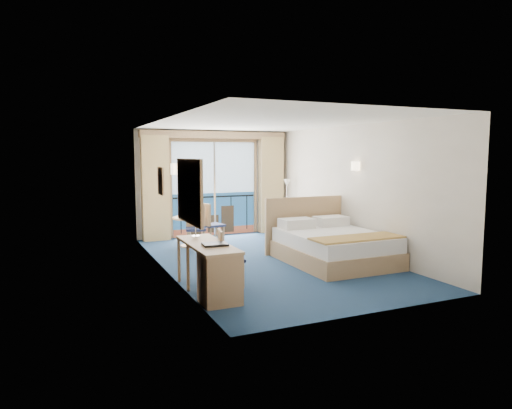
# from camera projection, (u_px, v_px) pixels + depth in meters

# --- Properties ---
(floor) EXTENTS (6.50, 6.50, 0.00)m
(floor) POSITION_uv_depth(u_px,v_px,m) (267.00, 261.00, 8.98)
(floor) COLOR navy
(floor) RESTS_ON ground
(room_walls) EXTENTS (4.04, 6.54, 2.72)m
(room_walls) POSITION_uv_depth(u_px,v_px,m) (268.00, 171.00, 8.79)
(room_walls) COLOR beige
(room_walls) RESTS_ON ground
(balcony_door) EXTENTS (2.36, 0.03, 2.52)m
(balcony_door) POSITION_uv_depth(u_px,v_px,m) (214.00, 191.00, 11.78)
(balcony_door) COLOR navy
(balcony_door) RESTS_ON room_walls
(curtain_left) EXTENTS (0.65, 0.22, 2.55)m
(curtain_left) POSITION_uv_depth(u_px,v_px,m) (155.00, 188.00, 11.01)
(curtain_left) COLOR tan
(curtain_left) RESTS_ON room_walls
(curtain_right) EXTENTS (0.65, 0.22, 2.55)m
(curtain_right) POSITION_uv_depth(u_px,v_px,m) (271.00, 185.00, 12.26)
(curtain_right) COLOR tan
(curtain_right) RESTS_ON room_walls
(pelmet) EXTENTS (3.80, 0.25, 0.18)m
(pelmet) POSITION_uv_depth(u_px,v_px,m) (215.00, 135.00, 11.52)
(pelmet) COLOR tan
(pelmet) RESTS_ON room_walls
(mirror) EXTENTS (0.05, 1.25, 0.95)m
(mirror) POSITION_uv_depth(u_px,v_px,m) (189.00, 191.00, 6.66)
(mirror) COLOR tan
(mirror) RESTS_ON room_walls
(wall_print) EXTENTS (0.04, 0.42, 0.52)m
(wall_print) POSITION_uv_depth(u_px,v_px,m) (161.00, 181.00, 8.42)
(wall_print) COLOR tan
(wall_print) RESTS_ON room_walls
(sconce_left) EXTENTS (0.18, 0.18, 0.18)m
(sconce_left) POSITION_uv_depth(u_px,v_px,m) (176.00, 169.00, 7.46)
(sconce_left) COLOR #FFE3B2
(sconce_left) RESTS_ON room_walls
(sconce_right) EXTENTS (0.18, 0.18, 0.18)m
(sconce_right) POSITION_uv_depth(u_px,v_px,m) (356.00, 166.00, 9.42)
(sconce_right) COLOR #FFE3B2
(sconce_right) RESTS_ON room_walls
(bed) EXTENTS (1.89, 2.25, 1.19)m
(bed) POSITION_uv_depth(u_px,v_px,m) (332.00, 245.00, 8.86)
(bed) COLOR tan
(bed) RESTS_ON ground
(nightstand) EXTENTS (0.39, 0.37, 0.51)m
(nightstand) POSITION_uv_depth(u_px,v_px,m) (318.00, 234.00, 10.59)
(nightstand) COLOR tan
(nightstand) RESTS_ON ground
(phone) EXTENTS (0.25, 0.22, 0.09)m
(phone) POSITION_uv_depth(u_px,v_px,m) (318.00, 221.00, 10.51)
(phone) COLOR beige
(phone) RESTS_ON nightstand
(armchair) EXTENTS (0.96, 0.98, 0.79)m
(armchair) POSITION_uv_depth(u_px,v_px,m) (295.00, 225.00, 11.00)
(armchair) COLOR #4C505D
(armchair) RESTS_ON ground
(floor_lamp) EXTENTS (0.20, 0.20, 1.45)m
(floor_lamp) POSITION_uv_depth(u_px,v_px,m) (287.00, 193.00, 11.92)
(floor_lamp) COLOR silver
(floor_lamp) RESTS_ON ground
(desk) EXTENTS (0.56, 1.62, 0.76)m
(desk) POSITION_uv_depth(u_px,v_px,m) (217.00, 272.00, 6.48)
(desk) COLOR tan
(desk) RESTS_ON ground
(desk_chair) EXTENTS (0.47, 0.46, 0.91)m
(desk_chair) POSITION_uv_depth(u_px,v_px,m) (227.00, 255.00, 7.20)
(desk_chair) COLOR #1F2649
(desk_chair) RESTS_ON ground
(folder) EXTENTS (0.37, 0.29, 0.03)m
(folder) POSITION_uv_depth(u_px,v_px,m) (215.00, 244.00, 6.67)
(folder) COLOR black
(folder) RESTS_ON desk
(desk_lamp) EXTENTS (0.13, 0.13, 0.47)m
(desk_lamp) POSITION_uv_depth(u_px,v_px,m) (195.00, 216.00, 7.20)
(desk_lamp) COLOR silver
(desk_lamp) RESTS_ON desk
(round_table) EXTENTS (0.75, 0.75, 0.68)m
(round_table) POSITION_uv_depth(u_px,v_px,m) (189.00, 224.00, 10.35)
(round_table) COLOR tan
(round_table) RESTS_ON ground
(table_chair_a) EXTENTS (0.51, 0.51, 0.99)m
(table_chair_a) POSITION_uv_depth(u_px,v_px,m) (210.00, 222.00, 10.40)
(table_chair_a) COLOR #1F2649
(table_chair_a) RESTS_ON ground
(table_chair_b) EXTENTS (0.52, 0.53, 0.99)m
(table_chair_b) POSITION_uv_depth(u_px,v_px,m) (196.00, 225.00, 9.99)
(table_chair_b) COLOR #1F2649
(table_chair_b) RESTS_ON ground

